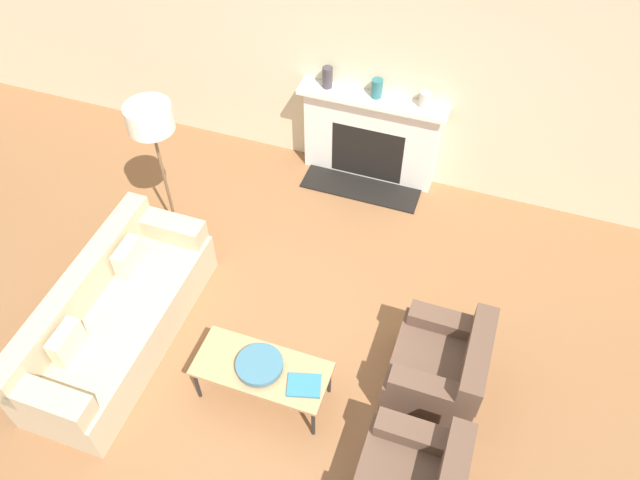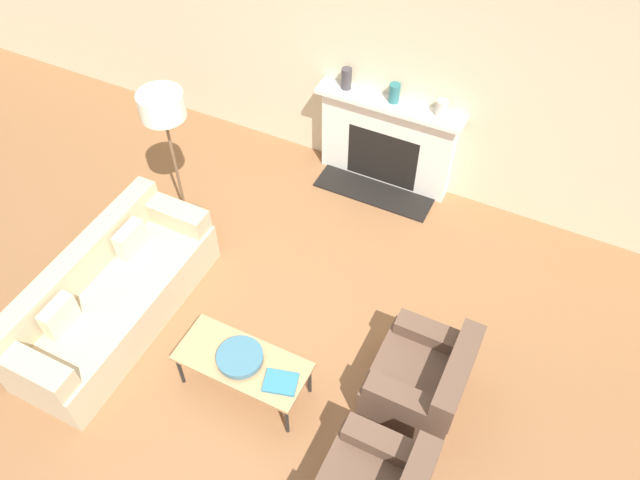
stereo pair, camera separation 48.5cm
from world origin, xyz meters
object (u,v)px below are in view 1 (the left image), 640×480
Objects in this scene: armchair_far at (441,368)px; coffee_table at (262,370)px; floor_lamp at (153,131)px; mantel_vase_left at (327,77)px; mantel_vase_center_left at (377,88)px; couch at (115,318)px; fireplace at (370,138)px; bowl at (259,365)px; mantel_vase_center_right at (425,99)px; book at (304,385)px.

armchair_far is 0.75× the size of coffee_table.
floor_lamp is at bearing -106.89° from armchair_far.
armchair_far is at bearing 21.84° from coffee_table.
coffee_table is 3.12m from mantel_vase_left.
mantel_vase_center_left is at bearing -151.97° from armchair_far.
fireplace is at bearing -27.67° from couch.
bowl is (-0.01, -0.00, 0.08)m from coffee_table.
couch is at bearing 176.10° from coffee_table.
mantel_vase_center_left is (0.09, 2.99, 0.70)m from bowl.
bowl is 0.24× the size of floor_lamp.
couch is 9.20× the size of mantel_vase_left.
couch is at bearing -109.16° from mantel_vase_left.
mantel_vase_center_right is at bearing 35.00° from floor_lamp.
couch is 2.54× the size of armchair_far.
fireplace is at bearing 88.82° from bowl.
floor_lamp is 6.95× the size of mantel_vase_left.
floor_lamp is 2.67m from mantel_vase_center_right.
fireplace is 3.25m from couch.
mantel_vase_center_left is (-0.30, 3.03, 0.73)m from book.
book is 3.13m from mantel_vase_center_left.
mantel_vase_left reaches higher than couch.
mantel_vase_center_right reaches higher than armchair_far.
mantel_vase_left reaches higher than bowl.
mantel_vase_left is at bearing 180.00° from mantel_vase_center_left.
fireplace is at bearing 80.81° from book.
mantel_vase_left is 1.35× the size of mantel_vase_center_right.
book is at bearing -5.40° from bowl.
mantel_vase_center_left is at bearing 27.24° from fireplace.
floor_lamp is (-1.61, 1.45, 0.93)m from coffee_table.
book is (0.33, -3.01, -0.08)m from fireplace.
bowl is 1.89× the size of mantel_vase_center_left.
fireplace is 0.83m from mantel_vase_center_right.
mantel_vase_center_right reaches higher than bowl.
mantel_vase_left reaches higher than mantel_vase_center_right.
coffee_table is 2.89× the size of bowl.
bowl is 2.25× the size of mantel_vase_center_right.
armchair_far is 3.28m from floor_lamp.
mantel_vase_center_right is (0.59, 2.99, 0.68)m from bowl.
bowl is at bearing -91.18° from fireplace.
mantel_vase_center_left reaches higher than mantel_vase_center_right.
book is 1.82× the size of mantel_vase_center_right.
book is 1.35× the size of mantel_vase_left.
bowl is (1.44, -0.10, 0.17)m from couch.
mantel_vase_left is (-1.83, 2.43, 0.88)m from armchair_far.
fireplace is 2.77m from armchair_far.
armchair_far is 3.62× the size of mantel_vase_left.
mantel_vase_center_right is (1.04, 0.00, -0.03)m from mantel_vase_left.
mantel_vase_center_left is (0.03, 0.02, 0.65)m from fireplace.
bowl is at bearing 159.08° from book.
coffee_table is 3.13m from mantel_vase_center_right.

